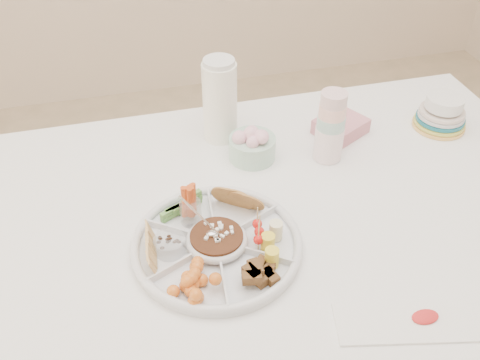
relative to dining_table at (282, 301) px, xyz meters
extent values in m
cube|color=white|center=(0.00, 0.00, 0.00)|extent=(1.52, 1.02, 0.76)
cylinder|color=silver|center=(-0.21, -0.10, 0.40)|extent=(0.50, 0.50, 0.04)
cylinder|color=black|center=(-0.21, -0.10, 0.41)|extent=(0.16, 0.16, 0.04)
cylinder|color=#ADCEA9|center=(0.16, 0.16, 0.49)|extent=(0.09, 0.09, 0.21)
cylinder|color=white|center=(-0.10, 0.34, 0.50)|extent=(0.11, 0.11, 0.25)
cylinder|color=#97B0A5|center=(-0.04, 0.22, 0.43)|extent=(0.14, 0.14, 0.10)
cube|color=#CE7E8B|center=(0.25, 0.27, 0.40)|extent=(0.17, 0.16, 0.04)
cylinder|color=yellow|center=(0.54, 0.22, 0.43)|extent=(0.18, 0.18, 0.10)
cube|color=white|center=(0.12, -0.39, 0.38)|extent=(0.32, 0.16, 0.01)
camera|label=1|loc=(-0.37, -0.92, 1.27)|focal=40.00mm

